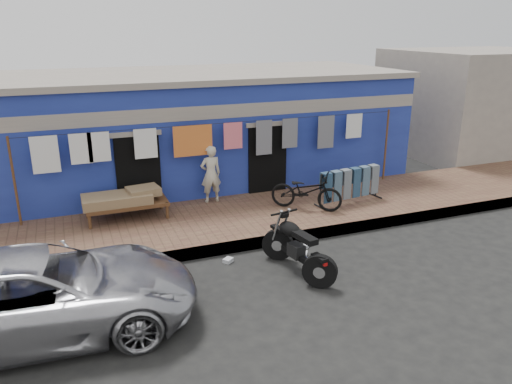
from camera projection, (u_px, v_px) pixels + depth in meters
name	position (u px, v px, depth m)	size (l,w,h in m)	color
ground	(293.00, 279.00, 9.66)	(80.00, 80.00, 0.00)	black
sidewalk	(241.00, 219.00, 12.27)	(28.00, 3.00, 0.25)	brown
curb	(263.00, 242.00, 10.99)	(28.00, 0.10, 0.25)	gray
building	(197.00, 127.00, 15.30)	(12.20, 5.20, 3.36)	navy
neighbor_right	(477.00, 101.00, 19.03)	(6.00, 5.00, 3.80)	#9E9384
clothesline	(209.00, 143.00, 12.69)	(10.06, 0.06, 2.10)	brown
car	(38.00, 293.00, 7.76)	(2.28, 5.02, 1.41)	silver
seated_person	(211.00, 174.00, 12.91)	(0.54, 0.36, 1.51)	beige
bicycle	(306.00, 187.00, 12.45)	(0.63, 1.79, 1.16)	black
motorcycle	(298.00, 246.00, 9.74)	(0.92, 1.84, 1.14)	black
charpoy	(127.00, 205.00, 11.91)	(2.02, 0.97, 0.68)	brown
jeans_rack	(350.00, 185.00, 12.97)	(1.98, 0.64, 0.93)	black
litter_a	(228.00, 260.00, 10.32)	(0.19, 0.15, 0.09)	silver
litter_b	(306.00, 246.00, 11.01)	(0.15, 0.11, 0.07)	silver
litter_c	(303.00, 254.00, 10.60)	(0.22, 0.17, 0.09)	silver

